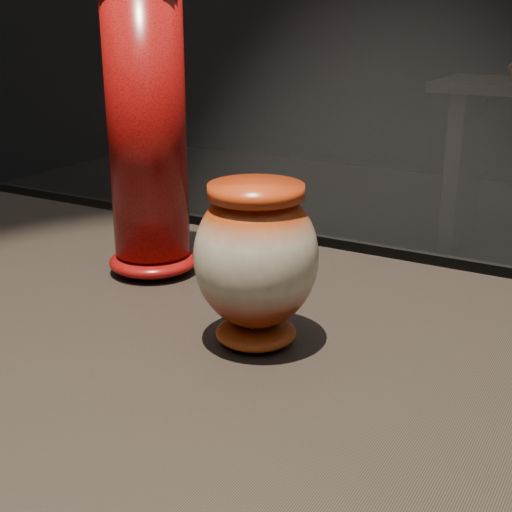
{
  "coord_description": "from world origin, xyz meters",
  "views": [
    {
      "loc": [
        0.28,
        -0.55,
        1.25
      ],
      "look_at": [
        -0.07,
        0.06,
        1.0
      ],
      "focal_mm": 50.0,
      "sensor_mm": 36.0,
      "label": 1
    }
  ],
  "objects": [
    {
      "name": "main_vase",
      "position": [
        -0.07,
        0.06,
        1.0
      ],
      "size": [
        0.17,
        0.17,
        0.18
      ],
      "rotation": [
        0.0,
        0.0,
        0.38
      ],
      "color": "maroon",
      "rests_on": "display_plinth"
    },
    {
      "name": "tall_vase",
      "position": [
        -0.3,
        0.18,
        1.09
      ],
      "size": [
        0.15,
        0.15,
        0.39
      ],
      "rotation": [
        0.0,
        0.0,
        -0.29
      ],
      "color": "#AF110B",
      "rests_on": "display_plinth"
    }
  ]
}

